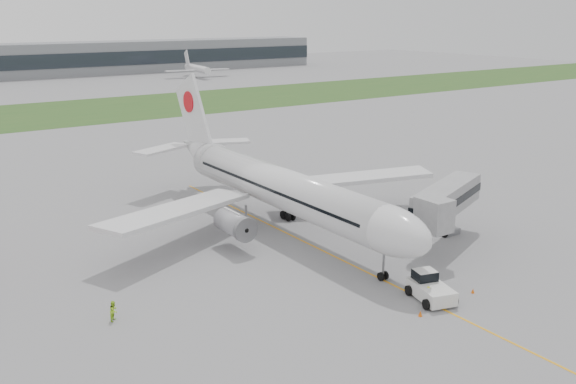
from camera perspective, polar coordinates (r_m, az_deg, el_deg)
ground at (r=77.90m, az=0.94°, el=-4.20°), size 600.00×600.00×0.00m
apron_markings at (r=74.13m, az=3.18°, el=-5.27°), size 70.00×70.00×0.04m
grass_strip at (r=186.59m, az=-20.99°, el=6.47°), size 600.00×50.00×0.02m
airliner at (r=80.04m, az=-1.05°, el=0.60°), size 48.13×53.95×17.88m
pushback_tug at (r=63.35m, az=12.47°, el=-8.26°), size 4.36×5.49×2.52m
jet_bridge at (r=76.33m, az=13.78°, el=-0.79°), size 15.24×9.81×7.35m
safety_cone_left at (r=60.05m, az=11.68°, el=-10.54°), size 0.39×0.39×0.54m
safety_cone_right at (r=65.89m, az=16.12°, el=-8.43°), size 0.35×0.35×0.48m
ground_crew_near at (r=62.61m, az=12.30°, el=-8.88°), size 0.68×0.54×1.65m
ground_crew_far at (r=59.89m, az=-15.22°, el=-10.15°), size 1.14×1.14×1.87m
distant_aircraft_right at (r=279.34m, az=-8.03°, el=10.06°), size 30.58×27.72×10.65m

